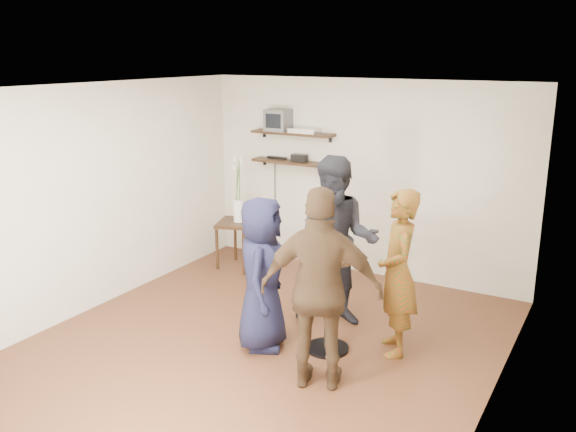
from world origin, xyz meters
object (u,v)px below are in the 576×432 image
(person_plaid, at_px, (398,273))
(person_dark, at_px, (337,242))
(dvd_deck, at_px, (304,131))
(side_table, at_px, (239,229))
(radio, at_px, (299,158))
(person_brown, at_px, (321,290))
(person_navy, at_px, (262,274))
(drinks_table, at_px, (329,289))
(crt_monitor, at_px, (279,120))

(person_plaid, relative_size, person_dark, 0.89)
(dvd_deck, distance_m, side_table, 1.62)
(radio, relative_size, person_dark, 0.12)
(person_brown, bearing_deg, side_table, -63.05)
(side_table, distance_m, person_navy, 2.41)
(dvd_deck, relative_size, drinks_table, 0.39)
(side_table, relative_size, person_navy, 0.45)
(person_dark, distance_m, person_navy, 0.98)
(dvd_deck, distance_m, radio, 0.39)
(person_navy, bearing_deg, drinks_table, -90.00)
(person_plaid, height_order, person_brown, person_brown)
(dvd_deck, xyz_separation_m, drinks_table, (1.44, -2.16, -1.24))
(person_dark, bearing_deg, person_navy, -133.61)
(side_table, xyz_separation_m, person_navy, (1.53, -1.84, 0.23))
(person_navy, distance_m, person_brown, 0.95)
(person_plaid, xyz_separation_m, person_brown, (-0.36, -0.95, 0.08))
(person_plaid, bearing_deg, person_dark, -139.79)
(person_navy, bearing_deg, person_brown, -135.68)
(radio, bearing_deg, person_dark, -49.40)
(dvd_deck, distance_m, person_dark, 2.18)
(radio, distance_m, person_dark, 2.09)
(radio, relative_size, drinks_table, 0.22)
(person_plaid, bearing_deg, person_brown, -49.08)
(radio, relative_size, person_plaid, 0.13)
(person_plaid, xyz_separation_m, person_dark, (-0.81, 0.32, 0.10))
(side_table, bearing_deg, person_dark, -26.35)
(radio, bearing_deg, dvd_deck, 0.00)
(person_navy, bearing_deg, radio, -0.92)
(crt_monitor, height_order, person_dark, crt_monitor)
(dvd_deck, height_order, person_plaid, dvd_deck)
(radio, height_order, person_plaid, person_plaid)
(radio, height_order, person_dark, person_dark)
(dvd_deck, bearing_deg, person_plaid, -42.22)
(radio, relative_size, person_navy, 0.14)
(dvd_deck, relative_size, person_dark, 0.21)
(crt_monitor, bearing_deg, person_navy, -63.15)
(dvd_deck, xyz_separation_m, side_table, (-0.71, -0.56, -1.34))
(crt_monitor, bearing_deg, dvd_deck, 0.00)
(dvd_deck, height_order, side_table, dvd_deck)
(drinks_table, height_order, person_dark, person_dark)
(person_brown, bearing_deg, dvd_deck, -79.08)
(person_navy, bearing_deg, dvd_deck, -2.59)
(person_plaid, distance_m, person_navy, 1.34)
(side_table, height_order, person_brown, person_brown)
(dvd_deck, distance_m, drinks_table, 2.88)
(person_plaid, bearing_deg, drinks_table, -90.00)
(dvd_deck, xyz_separation_m, person_dark, (1.23, -1.53, -0.96))
(dvd_deck, xyz_separation_m, person_plaid, (2.04, -1.85, -1.06))
(crt_monitor, distance_m, drinks_table, 3.15)
(drinks_table, distance_m, person_dark, 0.73)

